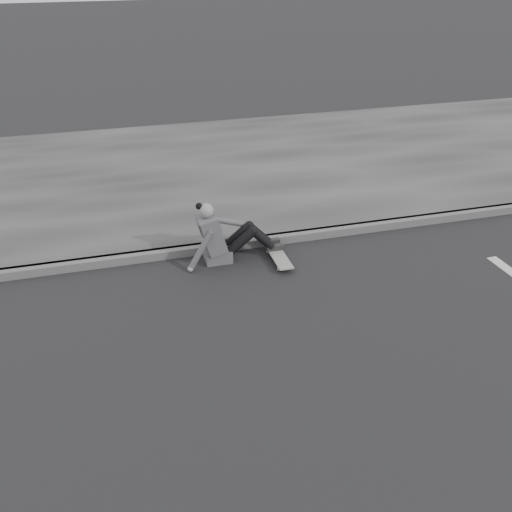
{
  "coord_description": "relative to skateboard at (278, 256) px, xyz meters",
  "views": [
    {
      "loc": [
        -2.57,
        -4.44,
        3.92
      ],
      "look_at": [
        -0.94,
        1.42,
        0.5
      ],
      "focal_mm": 40.0,
      "sensor_mm": 36.0,
      "label": 1
    }
  ],
  "objects": [
    {
      "name": "sidewalk",
      "position": [
        0.44,
        3.53,
        -0.01
      ],
      "size": [
        24.0,
        6.0,
        0.12
      ],
      "primitive_type": "cube",
      "color": "#363636",
      "rests_on": "ground"
    },
    {
      "name": "skateboard",
      "position": [
        0.0,
        0.0,
        0.0
      ],
      "size": [
        0.2,
        0.78,
        0.09
      ],
      "color": "#A6A6A0",
      "rests_on": "ground"
    },
    {
      "name": "curb",
      "position": [
        0.44,
        0.51,
        -0.01
      ],
      "size": [
        24.0,
        0.16,
        0.12
      ],
      "primitive_type": "cube",
      "color": "#535353",
      "rests_on": "ground"
    },
    {
      "name": "ground",
      "position": [
        0.44,
        -2.07,
        -0.07
      ],
      "size": [
        80.0,
        80.0,
        0.0
      ],
      "primitive_type": "plane",
      "color": "black",
      "rests_on": "ground"
    },
    {
      "name": "seated_woman",
      "position": [
        -0.73,
        0.25,
        0.29
      ],
      "size": [
        1.38,
        0.46,
        0.88
      ],
      "color": "#4B4B4D",
      "rests_on": "ground"
    }
  ]
}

